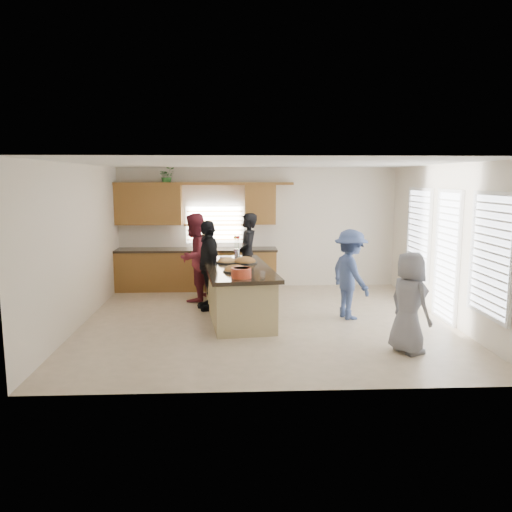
{
  "coord_description": "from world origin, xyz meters",
  "views": [
    {
      "loc": [
        -0.58,
        -8.69,
        2.54
      ],
      "look_at": [
        -0.16,
        0.26,
        1.15
      ],
      "focal_mm": 35.0,
      "sensor_mm": 36.0,
      "label": 1
    }
  ],
  "objects_px": {
    "woman_right_back": "(350,274)",
    "island": "(238,293)",
    "woman_left_front": "(208,265)",
    "salad_bowl": "(241,272)",
    "woman_right_front": "(409,303)",
    "woman_left_back": "(248,255)",
    "woman_left_mid": "(194,257)"
  },
  "relations": [
    {
      "from": "island",
      "to": "woman_left_back",
      "type": "distance_m",
      "value": 1.69
    },
    {
      "from": "salad_bowl",
      "to": "woman_left_mid",
      "type": "relative_size",
      "value": 0.18
    },
    {
      "from": "woman_left_back",
      "to": "woman_left_front",
      "type": "height_order",
      "value": "woman_left_back"
    },
    {
      "from": "woman_right_back",
      "to": "woman_right_front",
      "type": "xyz_separation_m",
      "value": [
        0.43,
        -1.86,
        -0.07
      ]
    },
    {
      "from": "woman_left_back",
      "to": "woman_left_mid",
      "type": "relative_size",
      "value": 0.99
    },
    {
      "from": "salad_bowl",
      "to": "woman_right_front",
      "type": "height_order",
      "value": "woman_right_front"
    },
    {
      "from": "island",
      "to": "woman_right_front",
      "type": "distance_m",
      "value": 3.21
    },
    {
      "from": "island",
      "to": "salad_bowl",
      "type": "height_order",
      "value": "salad_bowl"
    },
    {
      "from": "salad_bowl",
      "to": "woman_left_mid",
      "type": "distance_m",
      "value": 2.54
    },
    {
      "from": "woman_left_mid",
      "to": "woman_right_front",
      "type": "relative_size",
      "value": 1.22
    },
    {
      "from": "woman_right_back",
      "to": "island",
      "type": "bearing_deg",
      "value": 67.89
    },
    {
      "from": "woman_left_back",
      "to": "woman_right_front",
      "type": "distance_m",
      "value": 4.27
    },
    {
      "from": "woman_left_front",
      "to": "salad_bowl",
      "type": "bearing_deg",
      "value": 2.73
    },
    {
      "from": "woman_left_mid",
      "to": "woman_right_front",
      "type": "height_order",
      "value": "woman_left_mid"
    },
    {
      "from": "woman_right_front",
      "to": "woman_right_back",
      "type": "bearing_deg",
      "value": -9.45
    },
    {
      "from": "woman_left_mid",
      "to": "woman_right_back",
      "type": "height_order",
      "value": "woman_left_mid"
    },
    {
      "from": "woman_left_back",
      "to": "woman_left_front",
      "type": "distance_m",
      "value": 1.27
    },
    {
      "from": "woman_left_mid",
      "to": "woman_left_front",
      "type": "distance_m",
      "value": 0.76
    },
    {
      "from": "island",
      "to": "salad_bowl",
      "type": "relative_size",
      "value": 8.6
    },
    {
      "from": "woman_right_back",
      "to": "woman_right_front",
      "type": "distance_m",
      "value": 1.91
    },
    {
      "from": "salad_bowl",
      "to": "woman_right_back",
      "type": "height_order",
      "value": "woman_right_back"
    },
    {
      "from": "island",
      "to": "salad_bowl",
      "type": "distance_m",
      "value": 1.2
    },
    {
      "from": "island",
      "to": "salad_bowl",
      "type": "xyz_separation_m",
      "value": [
        0.05,
        -1.05,
        0.59
      ]
    },
    {
      "from": "woman_left_mid",
      "to": "woman_right_front",
      "type": "xyz_separation_m",
      "value": [
        3.37,
        -3.33,
        -0.17
      ]
    },
    {
      "from": "salad_bowl",
      "to": "woman_left_mid",
      "type": "xyz_separation_m",
      "value": [
        -0.94,
        2.36,
        -0.12
      ]
    },
    {
      "from": "island",
      "to": "woman_left_front",
      "type": "relative_size",
      "value": 1.61
    },
    {
      "from": "woman_left_mid",
      "to": "island",
      "type": "bearing_deg",
      "value": 59.79
    },
    {
      "from": "woman_left_front",
      "to": "woman_right_back",
      "type": "height_order",
      "value": "woman_left_front"
    },
    {
      "from": "woman_left_front",
      "to": "woman_right_back",
      "type": "bearing_deg",
      "value": 55.98
    },
    {
      "from": "woman_left_front",
      "to": "woman_right_front",
      "type": "xyz_separation_m",
      "value": [
        3.05,
        -2.64,
        -0.12
      ]
    },
    {
      "from": "woman_left_front",
      "to": "woman_right_back",
      "type": "relative_size",
      "value": 1.07
    },
    {
      "from": "salad_bowl",
      "to": "woman_left_back",
      "type": "bearing_deg",
      "value": 86.03
    }
  ]
}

